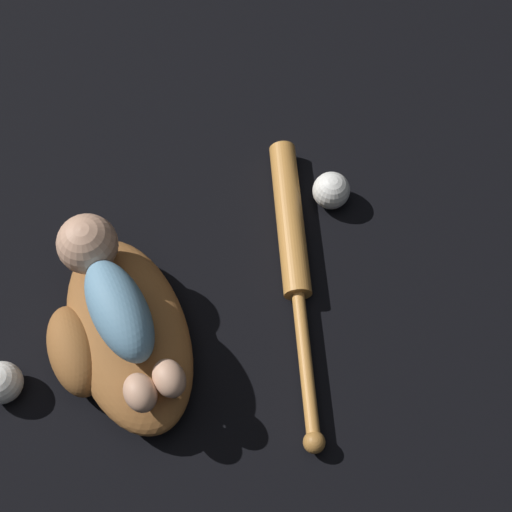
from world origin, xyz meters
The scene contains 6 objects.
ground_plane centered at (0.00, 0.00, 0.00)m, with size 6.00×6.00×0.00m, color black.
baseball_glove centered at (0.01, 0.01, 0.05)m, with size 0.41×0.30×0.10m.
baby_figure centered at (0.04, -0.01, 0.15)m, with size 0.36×0.14×0.10m.
baseball_bat centered at (-0.01, -0.35, 0.03)m, with size 0.54×0.34×0.05m.
baseball centered at (0.04, -0.48, 0.04)m, with size 0.07×0.07×0.07m.
baseball_spare centered at (0.06, 0.21, 0.04)m, with size 0.07×0.07×0.07m.
Camera 1 is at (-0.48, 0.07, 1.21)m, focal length 50.00 mm.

